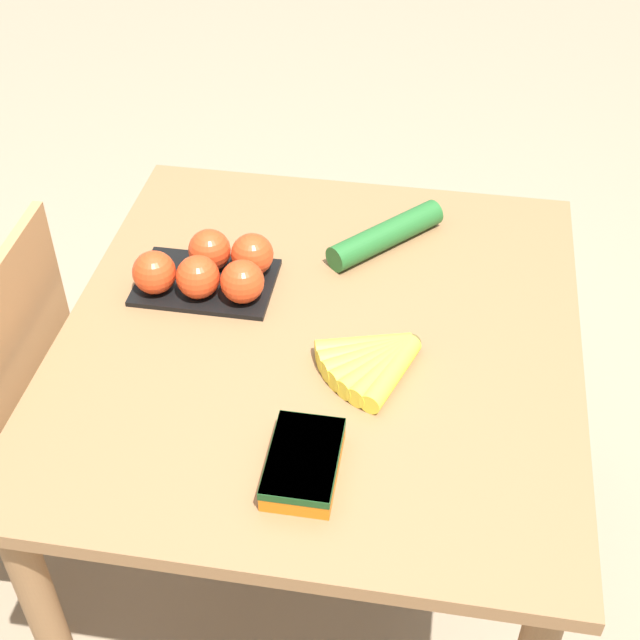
{
  "coord_description": "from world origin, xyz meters",
  "views": [
    {
      "loc": [
        -1.2,
        -0.2,
        1.84
      ],
      "look_at": [
        0.0,
        0.0,
        0.79
      ],
      "focal_mm": 50.0,
      "sensor_mm": 36.0,
      "label": 1
    }
  ],
  "objects_px": {
    "tomato_pack": "(211,269)",
    "carrot_bag": "(303,462)",
    "cucumber_near": "(386,235)",
    "banana_bunch": "(375,361)"
  },
  "relations": [
    {
      "from": "tomato_pack",
      "to": "carrot_bag",
      "type": "bearing_deg",
      "value": -148.72
    },
    {
      "from": "tomato_pack",
      "to": "carrot_bag",
      "type": "height_order",
      "value": "tomato_pack"
    },
    {
      "from": "carrot_bag",
      "to": "cucumber_near",
      "type": "distance_m",
      "value": 0.61
    },
    {
      "from": "carrot_bag",
      "to": "banana_bunch",
      "type": "bearing_deg",
      "value": -18.48
    },
    {
      "from": "banana_bunch",
      "to": "tomato_pack",
      "type": "distance_m",
      "value": 0.38
    },
    {
      "from": "banana_bunch",
      "to": "cucumber_near",
      "type": "bearing_deg",
      "value": 3.4
    },
    {
      "from": "carrot_bag",
      "to": "cucumber_near",
      "type": "height_order",
      "value": "cucumber_near"
    },
    {
      "from": "banana_bunch",
      "to": "carrot_bag",
      "type": "distance_m",
      "value": 0.26
    },
    {
      "from": "banana_bunch",
      "to": "cucumber_near",
      "type": "distance_m",
      "value": 0.36
    },
    {
      "from": "cucumber_near",
      "to": "banana_bunch",
      "type": "bearing_deg",
      "value": -176.6
    }
  ]
}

